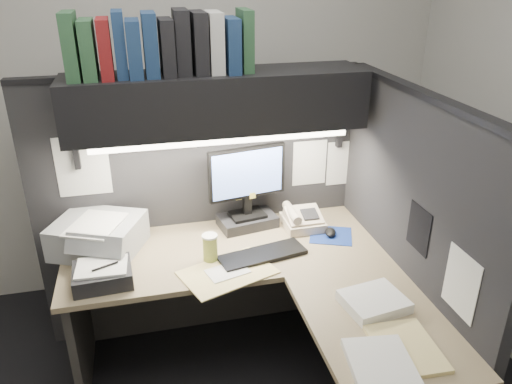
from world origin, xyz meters
TOP-DOWN VIEW (x-y plane):
  - wall_back at (0.00, 1.50)m, footprint 3.50×0.04m
  - partition_back at (0.03, 0.93)m, footprint 1.90×0.06m
  - partition_right at (0.98, 0.18)m, footprint 0.06×1.50m
  - desk at (0.43, -0.00)m, footprint 1.70×1.53m
  - overhead_shelf at (0.12, 0.75)m, footprint 1.55×0.34m
  - task_light_tube at (0.12, 0.61)m, footprint 1.32×0.04m
  - monitor at (0.29, 0.78)m, footprint 0.46×0.25m
  - keyboard at (0.29, 0.43)m, footprint 0.49×0.25m
  - mousepad at (0.73, 0.56)m, footprint 0.30×0.29m
  - mouse at (0.72, 0.56)m, footprint 0.09×0.11m
  - telephone at (0.60, 0.69)m, footprint 0.22×0.23m
  - coffee_cup at (0.02, 0.46)m, footprint 0.10×0.10m
  - printer at (-0.55, 0.71)m, footprint 0.55×0.51m
  - notebook_stack at (-0.52, 0.38)m, footprint 0.29×0.25m
  - open_folder at (0.08, 0.32)m, footprint 0.52×0.43m
  - paper_stack_a at (0.68, -0.10)m, footprint 0.30×0.26m
  - paper_stack_b at (0.53, -0.46)m, footprint 0.28×0.33m
  - manila_stack at (0.68, -0.39)m, footprint 0.26×0.33m
  - binder_row at (-0.14, 0.74)m, footprint 0.89×0.25m
  - pinned_papers at (0.42, 0.56)m, footprint 1.76×1.31m

SIDE VIEW (x-z plane):
  - desk at x=0.43m, z-range 0.08..0.81m
  - mousepad at x=0.73m, z-range 0.73..0.73m
  - open_folder at x=0.08m, z-range 0.73..0.74m
  - manila_stack at x=0.68m, z-range 0.73..0.75m
  - keyboard at x=0.29m, z-range 0.73..0.75m
  - paper_stack_b at x=0.53m, z-range 0.73..0.76m
  - mouse at x=0.72m, z-range 0.73..0.77m
  - paper_stack_a at x=0.68m, z-range 0.73..0.78m
  - notebook_stack at x=-0.52m, z-range 0.73..0.81m
  - telephone at x=0.60m, z-range 0.73..0.82m
  - partition_back at x=0.03m, z-range 0.00..1.60m
  - partition_right at x=0.98m, z-range 0.00..1.60m
  - coffee_cup at x=0.02m, z-range 0.73..0.87m
  - printer at x=-0.55m, z-range 0.73..0.90m
  - monitor at x=0.29m, z-range 0.68..1.17m
  - pinned_papers at x=0.42m, z-range 0.80..1.31m
  - task_light_tube at x=0.12m, z-range 1.31..1.35m
  - wall_back at x=0.00m, z-range 0.00..2.70m
  - overhead_shelf at x=0.12m, z-range 1.35..1.65m
  - binder_row at x=-0.14m, z-range 1.64..1.94m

